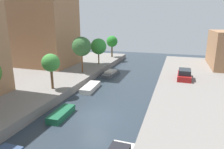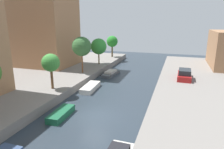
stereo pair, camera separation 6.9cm
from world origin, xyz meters
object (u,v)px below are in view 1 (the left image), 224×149
(parked_car, at_px, (184,75))
(moored_boat_left_2, at_px, (61,114))
(street_tree_4, at_px, (99,46))
(street_tree_2, at_px, (51,63))
(apartment_tower_far, at_px, (43,14))
(street_tree_3, at_px, (82,47))
(moored_boat_left_3, at_px, (90,87))
(moored_boat_left_4, at_px, (111,73))
(street_tree_5, at_px, (112,42))

(parked_car, distance_m, moored_boat_left_2, 18.27)
(street_tree_4, bearing_deg, street_tree_2, -90.00)
(apartment_tower_far, xyz_separation_m, street_tree_3, (9.01, -3.45, -5.05))
(moored_boat_left_3, bearing_deg, moored_boat_left_2, -86.06)
(moored_boat_left_4, bearing_deg, apartment_tower_far, 179.31)
(street_tree_3, height_order, moored_boat_left_4, street_tree_3)
(street_tree_4, relative_size, moored_boat_left_2, 1.35)
(moored_boat_left_3, height_order, moored_boat_left_4, moored_boat_left_4)
(moored_boat_left_2, distance_m, moored_boat_left_4, 16.20)
(apartment_tower_far, height_order, moored_boat_left_4, apartment_tower_far)
(parked_car, distance_m, moored_boat_left_4, 12.01)
(street_tree_4, xyz_separation_m, moored_boat_left_3, (3.42, -11.75, -4.02))
(apartment_tower_far, height_order, street_tree_3, apartment_tower_far)
(street_tree_4, bearing_deg, street_tree_3, -90.00)
(street_tree_3, xyz_separation_m, parked_car, (15.46, 1.26, -3.59))
(moored_boat_left_2, xyz_separation_m, moored_boat_left_3, (-0.57, 8.23, 0.01))
(street_tree_5, bearing_deg, moored_boat_left_4, -72.91)
(street_tree_3, distance_m, moored_boat_left_3, 7.55)
(apartment_tower_far, relative_size, street_tree_4, 3.80)
(moored_boat_left_3, bearing_deg, moored_boat_left_4, 88.11)
(street_tree_2, xyz_separation_m, moored_boat_left_2, (3.99, -4.61, -3.88))
(street_tree_2, bearing_deg, moored_boat_left_2, -49.14)
(moored_boat_left_2, bearing_deg, street_tree_4, 101.29)
(street_tree_3, relative_size, moored_boat_left_3, 1.28)
(street_tree_2, xyz_separation_m, moored_boat_left_4, (3.69, 11.59, -3.84))
(apartment_tower_far, bearing_deg, moored_boat_left_2, -51.52)
(street_tree_3, bearing_deg, street_tree_4, 90.00)
(street_tree_2, bearing_deg, moored_boat_left_4, 72.36)
(apartment_tower_far, xyz_separation_m, street_tree_2, (9.01, -11.74, -6.03))
(street_tree_2, distance_m, moored_boat_left_2, 7.23)
(street_tree_5, xyz_separation_m, moored_boat_left_3, (3.42, -19.95, -4.16))
(apartment_tower_far, bearing_deg, moored_boat_left_3, -33.15)
(street_tree_3, relative_size, street_tree_4, 1.17)
(moored_boat_left_2, bearing_deg, street_tree_2, 130.86)
(street_tree_5, bearing_deg, apartment_tower_far, -127.28)
(apartment_tower_far, height_order, street_tree_2, apartment_tower_far)
(street_tree_3, bearing_deg, street_tree_5, 90.00)
(street_tree_4, xyz_separation_m, parked_car, (15.46, -5.82, -2.76))
(moored_boat_left_3, distance_m, moored_boat_left_4, 7.97)
(street_tree_2, distance_m, moored_boat_left_3, 6.31)
(apartment_tower_far, height_order, street_tree_5, apartment_tower_far)
(moored_boat_left_3, bearing_deg, street_tree_4, 106.23)
(street_tree_2, height_order, street_tree_4, street_tree_4)
(apartment_tower_far, distance_m, street_tree_4, 11.35)
(street_tree_2, bearing_deg, street_tree_4, 90.00)
(street_tree_5, bearing_deg, moored_boat_left_3, -80.27)
(street_tree_3, bearing_deg, apartment_tower_far, 159.05)
(street_tree_2, height_order, street_tree_3, street_tree_3)
(parked_car, height_order, moored_boat_left_4, parked_car)
(street_tree_2, xyz_separation_m, street_tree_3, (0.00, 8.29, 0.98))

